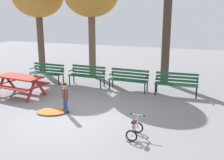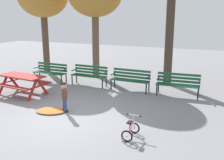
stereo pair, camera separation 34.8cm
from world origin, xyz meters
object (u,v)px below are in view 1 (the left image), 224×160
park_bench_right (129,78)px  picnic_table (20,81)px  park_bench_far_left (48,71)px  park_bench_left (87,74)px  park_bench_far_right (176,82)px  child_standing (65,95)px  kids_bicycle (135,130)px

park_bench_right → picnic_table: bearing=-148.6°
park_bench_far_left → park_bench_left: size_ratio=1.00×
park_bench_left → park_bench_far_right: bearing=-0.5°
picnic_table → child_standing: child_standing is taller
picnic_table → park_bench_left: size_ratio=1.19×
park_bench_left → child_standing: 3.28m
park_bench_far_right → park_bench_right: bearing=-179.2°
park_bench_far_left → park_bench_far_right: same height
child_standing → kids_bicycle: size_ratio=1.72×
child_standing → park_bench_far_right: bearing=46.5°
park_bench_far_right → kids_bicycle: bearing=-96.7°
park_bench_far_left → kids_bicycle: (5.22, -3.85, -0.31)m
park_bench_far_right → child_standing: child_standing is taller
picnic_table → park_bench_right: park_bench_right is taller
park_bench_far_left → kids_bicycle: park_bench_far_left is taller
park_bench_far_left → child_standing: 4.03m
park_bench_left → child_standing: (0.80, -3.18, 0.06)m
child_standing → kids_bicycle: 2.69m
park_bench_right → kids_bicycle: (1.42, -3.98, -0.31)m
park_bench_right → park_bench_far_left: bearing=-178.0°
park_bench_right → park_bench_far_right: size_ratio=0.99×
picnic_table → park_bench_far_right: park_bench_far_right is taller
park_bench_left → picnic_table: bearing=-127.0°
park_bench_far_left → park_bench_right: size_ratio=1.00×
picnic_table → kids_bicycle: 5.35m
park_bench_right → park_bench_far_right: same height
child_standing → park_bench_right: bearing=70.6°
park_bench_far_right → picnic_table: bearing=-158.0°
park_bench_left → park_bench_far_left: bearing=-174.1°
park_bench_far_left → kids_bicycle: 6.49m
child_standing → park_bench_left: bearing=104.2°
park_bench_right → kids_bicycle: size_ratio=2.84×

